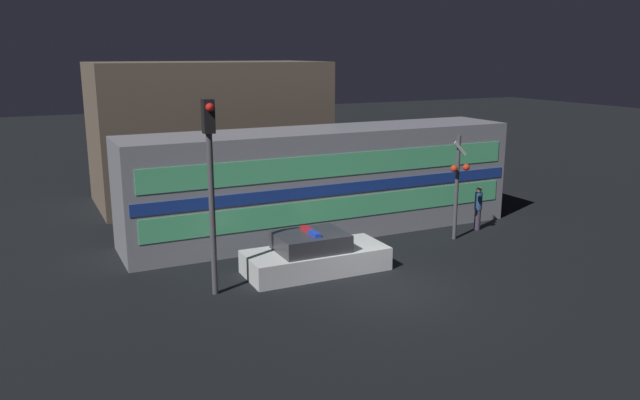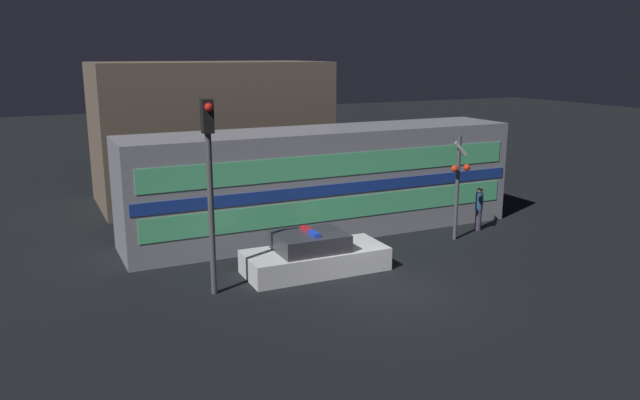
% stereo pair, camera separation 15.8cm
% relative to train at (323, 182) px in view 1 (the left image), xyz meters
% --- Properties ---
extents(ground_plane, '(120.00, 120.00, 0.00)m').
position_rel_train_xyz_m(ground_plane, '(-0.92, -6.16, -1.97)').
color(ground_plane, black).
extents(train, '(14.89, 2.88, 3.94)m').
position_rel_train_xyz_m(train, '(0.00, 0.00, 0.00)').
color(train, gray).
rests_on(train, ground_plane).
extents(police_car, '(4.46, 1.91, 1.37)m').
position_rel_train_xyz_m(police_car, '(-2.18, -3.79, -1.46)').
color(police_car, silver).
rests_on(police_car, ground_plane).
extents(pedestrian, '(0.28, 0.28, 1.68)m').
position_rel_train_xyz_m(pedestrian, '(5.48, -2.30, -1.10)').
color(pedestrian, '#3F384C').
rests_on(pedestrian, ground_plane).
extents(crossing_signal_near, '(0.79, 0.34, 3.81)m').
position_rel_train_xyz_m(crossing_signal_near, '(3.92, -2.93, 0.19)').
color(crossing_signal_near, '#4C4C51').
rests_on(crossing_signal_near, ground_plane).
extents(traffic_light_corner, '(0.30, 0.46, 5.46)m').
position_rel_train_xyz_m(traffic_light_corner, '(-5.52, -4.24, 1.48)').
color(traffic_light_corner, '#4C4C51').
rests_on(traffic_light_corner, ground_plane).
extents(building_left, '(10.21, 5.17, 6.27)m').
position_rel_train_xyz_m(building_left, '(-2.15, 7.39, 1.16)').
color(building_left, brown).
rests_on(building_left, ground_plane).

